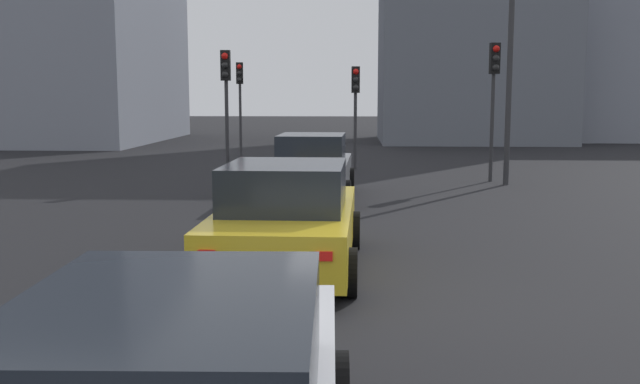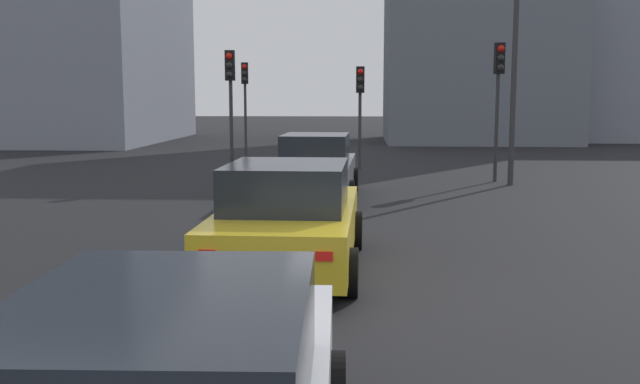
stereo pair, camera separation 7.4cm
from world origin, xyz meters
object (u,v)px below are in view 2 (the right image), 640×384
traffic_light_near_right (230,87)px  street_lamp_kerbside (516,9)px  car_grey_right_lead (316,168)px  car_yellow_right_second (289,219)px  traffic_light_far_left (499,82)px  traffic_light_near_left (360,95)px  traffic_light_far_right (245,89)px

traffic_light_near_right → street_lamp_kerbside: size_ratio=0.45×
car_grey_right_lead → street_lamp_kerbside: (3.08, -5.42, 4.19)m
street_lamp_kerbside → car_yellow_right_second: bearing=152.7°
car_yellow_right_second → traffic_light_far_left: (11.14, -5.10, 2.17)m
traffic_light_near_left → traffic_light_far_right: size_ratio=0.90×
traffic_light_far_right → traffic_light_far_left: bearing=41.7°
traffic_light_near_left → traffic_light_far_left: size_ratio=0.87×
car_yellow_right_second → traffic_light_near_left: (14.56, -1.04, 1.80)m
car_grey_right_lead → traffic_light_far_left: 6.75m
car_yellow_right_second → traffic_light_near_right: bearing=15.5°
car_grey_right_lead → street_lamp_kerbside: size_ratio=0.54×
car_yellow_right_second → traffic_light_near_right: (11.27, 2.87, 2.05)m
traffic_light_far_right → street_lamp_kerbside: 13.52m
traffic_light_near_left → traffic_light_far_right: traffic_light_far_right is taller
car_yellow_right_second → traffic_light_far_right: 20.54m
car_yellow_right_second → traffic_light_near_left: 14.71m
car_grey_right_lead → car_yellow_right_second: (-7.33, -0.04, -0.01)m
traffic_light_near_left → street_lamp_kerbside: street_lamp_kerbside is taller
car_yellow_right_second → street_lamp_kerbside: bearing=-26.2°
traffic_light_near_right → traffic_light_far_right: size_ratio=0.99×
traffic_light_far_left → traffic_light_far_right: size_ratio=1.04×
traffic_light_near_left → traffic_light_far_right: bearing=-141.3°
car_yellow_right_second → traffic_light_near_right: 11.81m
car_grey_right_lead → traffic_light_near_left: 7.53m
car_grey_right_lead → traffic_light_near_right: 5.26m
car_yellow_right_second → traffic_light_far_left: size_ratio=1.15×
traffic_light_far_left → traffic_light_near_left: bearing=-137.5°
car_grey_right_lead → traffic_light_near_left: size_ratio=1.30×
car_grey_right_lead → traffic_light_far_left: traffic_light_far_left is taller
traffic_light_near_left → traffic_light_far_right: 7.37m
car_grey_right_lead → traffic_light_far_right: 13.45m
traffic_light_near_left → traffic_light_far_left: 5.32m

